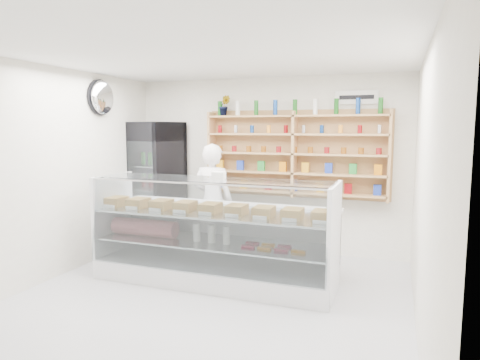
% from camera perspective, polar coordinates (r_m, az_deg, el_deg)
% --- Properties ---
extents(room, '(5.00, 5.00, 5.00)m').
position_cam_1_polar(room, '(4.67, -5.33, -0.42)').
color(room, '#B2B3B8').
rests_on(room, ground).
extents(display_counter, '(3.12, 0.93, 1.36)m').
position_cam_1_polar(display_counter, '(5.65, -3.51, -9.81)').
color(display_counter, white).
rests_on(display_counter, floor).
extents(shop_worker, '(0.65, 0.44, 1.76)m').
position_cam_1_polar(shop_worker, '(6.51, -3.65, -2.91)').
color(shop_worker, white).
rests_on(shop_worker, floor).
extents(drinks_cooler, '(0.91, 0.90, 2.10)m').
position_cam_1_polar(drinks_cooler, '(7.46, -11.06, -0.45)').
color(drinks_cooler, black).
rests_on(drinks_cooler, floor).
extents(wall_shelving, '(2.84, 0.28, 1.33)m').
position_cam_1_polar(wall_shelving, '(6.70, 7.25, 3.45)').
color(wall_shelving, tan).
rests_on(wall_shelving, back_wall).
extents(potted_plant, '(0.22, 0.20, 0.33)m').
position_cam_1_polar(potted_plant, '(7.05, -2.08, 9.88)').
color(potted_plant, '#1E6626').
rests_on(potted_plant, wall_shelving).
extents(security_mirror, '(0.15, 0.50, 0.50)m').
position_cam_1_polar(security_mirror, '(6.82, -17.84, 10.43)').
color(security_mirror, silver).
rests_on(security_mirror, left_wall).
extents(wall_sign, '(0.62, 0.03, 0.20)m').
position_cam_1_polar(wall_sign, '(6.69, 15.28, 10.59)').
color(wall_sign, white).
rests_on(wall_sign, back_wall).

